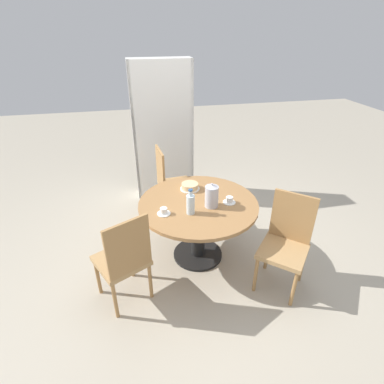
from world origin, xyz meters
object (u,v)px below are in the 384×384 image
Objects in this scene: coffee_pot at (212,196)px; water_bottle at (191,204)px; chair_b at (286,242)px; cake_main at (190,187)px; cup_a at (164,212)px; bookshelf at (163,133)px; cup_b at (229,200)px; chair_a at (124,259)px; chair_c at (171,182)px.

water_bottle is at bearing -160.19° from coffee_pot.
cake_main is (-0.76, 0.85, 0.23)m from chair_b.
cake_main reaches higher than cup_a.
bookshelf is 1.70m from cup_b.
water_bottle is at bearing 176.97° from chair_a.
bookshelf is 1.74m from water_bottle.
water_bottle is (-0.23, -0.08, -0.01)m from coffee_pot.
water_bottle is 0.49m from cake_main.
bookshelf is 1.72m from cup_a.
chair_c and coffee_pot have the same top height.
chair_a reaches higher than cup_a.
cake_main is 0.50m from cup_b.
coffee_pot is (0.89, 0.38, 0.32)m from chair_a.
bookshelf is at bearing 106.29° from cup_b.
cup_b is (0.47, -1.62, -0.23)m from bookshelf.
chair_c is 7.40× the size of cup_a.
chair_b is at bearing -49.16° from cup_b.
bookshelf is at bearing -133.95° from chair_a.
cake_main is at bearing -173.52° from chair_c.
chair_c is (0.62, 1.38, 0.00)m from chair_a.
chair_c is 7.40× the size of cup_b.
chair_a reaches higher than cup_b.
cup_a is (-0.21, -1.69, -0.23)m from bookshelf.
coffee_pot is 0.25m from water_bottle.
coffee_pot is at bearing -174.85° from chair_b.
chair_a is 0.79m from water_bottle.
chair_b is 1.20m from cup_a.
chair_c is 3.70× the size of water_bottle.
coffee_pot is 0.42m from cake_main.
cake_main is (0.14, -1.26, -0.22)m from bookshelf.
cup_b is at bearing -47.20° from cake_main.
chair_c is 4.47× the size of cake_main.
water_bottle reaches higher than cake_main.
chair_b is at bearing -48.30° from cake_main.
coffee_pot is at bearing 4.97° from cup_a.
water_bottle is 0.45m from cup_b.
coffee_pot and water_bottle have the same top height.
chair_a is 1.10m from cake_main.
bookshelf is at bearing 91.48° from water_bottle.
chair_c is 1.13m from water_bottle.
chair_b reaches higher than cake_main.
cup_b is (-0.42, 0.48, 0.23)m from chair_b.
chair_b is 7.40× the size of cup_b.
water_bottle is 2.00× the size of cup_a.
bookshelf reaches higher than chair_b.
cup_b is (0.43, 0.11, -0.08)m from water_bottle.
cup_a is at bearing -158.88° from chair_b.
chair_a is at bearing -134.42° from cake_main.
water_bottle reaches higher than cup_b.
cake_main is (-0.14, 0.39, -0.09)m from coffee_pot.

